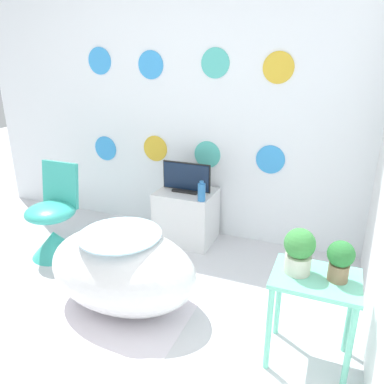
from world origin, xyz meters
name	(u,v)px	position (x,y,z in m)	size (l,w,h in m)	color
ground_plane	(27,381)	(0.00, 0.00, 0.00)	(12.00, 12.00, 0.00)	silver
wall_back_dotted	(182,91)	(0.00, 2.03, 1.30)	(4.25, 0.05, 2.60)	white
rug	(116,309)	(0.11, 0.68, 0.00)	(0.98, 0.70, 0.01)	silver
bathtub	(123,269)	(0.13, 0.75, 0.28)	(1.02, 0.65, 0.55)	white
chair	(54,227)	(-0.77, 1.12, 0.26)	(0.40, 0.40, 0.78)	#38B2A3
tv_cabinet	(186,216)	(0.15, 1.78, 0.24)	(0.50, 0.41, 0.47)	silver
tv	(186,179)	(0.15, 1.78, 0.59)	(0.44, 0.12, 0.26)	black
vase	(202,192)	(0.35, 1.62, 0.55)	(0.06, 0.06, 0.17)	#2D72B7
side_table	(314,295)	(1.33, 0.71, 0.43)	(0.44, 0.34, 0.53)	#72D8B7
potted_plant_left	(299,250)	(1.23, 0.72, 0.66)	(0.16, 0.16, 0.25)	beige
potted_plant_right	(340,259)	(1.43, 0.72, 0.65)	(0.13, 0.13, 0.21)	#8C6B4C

